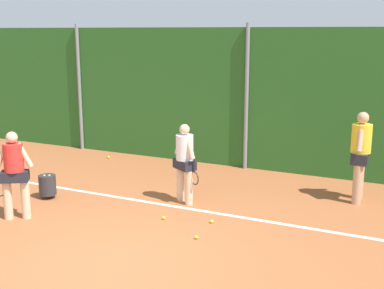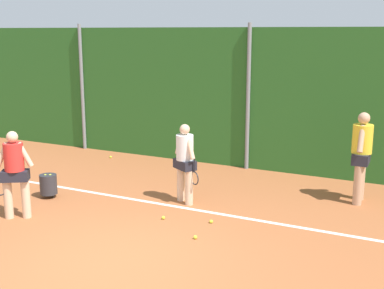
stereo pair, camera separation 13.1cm
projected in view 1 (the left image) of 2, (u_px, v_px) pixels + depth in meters
The scene contains 14 objects.
ground_plane at pixel (169, 222), 9.38m from camera, with size 27.54×27.54×0.00m, color #A85B33.
hedge_fence_backdrop at pixel (249, 99), 12.83m from camera, with size 17.90×0.25×3.56m, color #286023.
fence_post_left at pixel (79, 88), 14.82m from camera, with size 0.10×0.10×3.67m, color gray.
fence_post_center at pixel (246, 98), 12.66m from camera, with size 0.10×0.10×3.67m, color gray.
court_baseline_paint at pixel (188, 209), 10.09m from camera, with size 13.08×0.10×0.01m, color white.
player_foreground_near at pixel (14, 171), 9.37m from camera, with size 0.65×0.53×1.67m.
player_midcourt at pixel (185, 159), 10.26m from camera, with size 0.70×0.49×1.64m.
player_backcourt_far at pixel (360, 152), 10.33m from camera, with size 0.40×0.79×1.88m.
ball_hopper at pixel (47, 185), 10.68m from camera, with size 0.36×0.36×0.51m.
tennis_ball_2 at pixel (109, 157), 14.07m from camera, with size 0.07×0.07×0.07m, color #CCDB33.
tennis_ball_3 at pixel (212, 221), 9.33m from camera, with size 0.07×0.07×0.07m, color #CCDB33.
tennis_ball_4 at pixel (191, 169), 12.85m from camera, with size 0.07×0.07×0.07m, color #CCDB33.
tennis_ball_5 at pixel (164, 218), 9.51m from camera, with size 0.07×0.07×0.07m, color #CCDB33.
tennis_ball_8 at pixel (197, 237), 8.62m from camera, with size 0.07×0.07×0.07m, color #CCDB33.
Camera 1 is at (4.17, -5.99, 3.47)m, focal length 47.36 mm.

